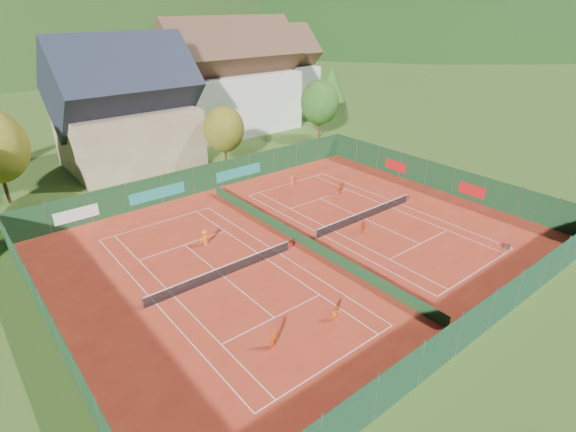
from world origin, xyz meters
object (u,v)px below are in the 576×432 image
Objects in this scene: chalet at (126,113)px; player_right_near at (363,227)px; player_left_mid at (336,314)px; hotel_block_b at (271,75)px; player_right_far_b at (339,187)px; player_left_far at (205,238)px; player_left_near at (273,338)px; player_right_far_a at (292,180)px; ball_hopper at (507,246)px; hotel_block_a at (230,84)px.

chalet reaches higher than player_right_near.
player_left_mid is (-2.06, -39.19, -6.03)m from chalet.
player_right_far_b is at bearing -117.20° from hotel_block_b.
chalet reaches higher than player_left_mid.
player_left_far is at bearing 87.72° from player_right_near.
player_right_far_a is (17.97, 19.97, -0.13)m from player_left_near.
player_right_far_b is (20.27, 14.69, 0.05)m from player_left_near.
hotel_block_b is 21.60× the size of ball_hopper.
ball_hopper is 0.53× the size of player_left_far.
player_left_near is (-6.78, -38.65, -5.89)m from chalet.
player_left_near is at bearing -99.95° from chalet.
ball_hopper is at bearing 62.18° from player_right_far_b.
hotel_block_a is at bearing 79.53° from player_left_mid.
player_right_near is (-24.48, -45.89, -5.99)m from hotel_block_b.
player_right_far_b is at bearing -4.34° from player_right_near.
hotel_block_a reaches higher than player_right_near.
hotel_block_a is 18.12× the size of player_left_mid.
player_left_far is (-36.65, -38.86, -5.87)m from hotel_block_b.
player_left_near is 26.86m from player_right_far_a.
chalet is 0.75× the size of hotel_block_a.
ball_hopper is 17.95m from player_right_far_b.
chalet reaches higher than player_right_far_a.
chalet is 35.85m from hotel_block_b.
player_left_mid is at bearing 152.33° from player_right_near.
player_left_near is at bearing 141.55° from player_right_near.
hotel_block_b is at bearing -145.61° from player_right_far_a.
hotel_block_b is at bearing -151.16° from player_right_far_b.
player_left_near is 1.17× the size of player_right_near.
hotel_block_b is 39.75m from player_right_far_a.
hotel_block_a reaches higher than player_right_far_b.
player_left_far is 14.06m from player_right_near.
player_right_far_a is at bearing 16.32° from player_right_near.
player_left_mid is (4.72, -0.54, -0.14)m from player_left_near.
hotel_block_a reaches higher than ball_hopper.
player_right_near is at bearing 137.37° from player_left_far.
chalet is at bearing 58.91° from player_left_near.
hotel_block_a is 13.84× the size of player_right_far_b.
hotel_block_a reaches higher than player_left_mid.
player_right_near is 0.81× the size of player_right_far_b.
player_right_near reaches higher than player_left_mid.
ball_hopper is 0.67× the size of player_left_mid.
player_left_mid is at bearing 10.44° from player_right_far_b.
player_left_mid is (-21.06, -45.19, -6.79)m from hotel_block_a.
hotel_block_a is 31.17m from player_right_far_b.
player_right_far_a is at bearing 100.35° from ball_hopper.
ball_hopper is at bearing -107.49° from hotel_block_b.
chalet is 12.87× the size of player_right_near.
player_left_near is at bearing -120.00° from hotel_block_a.
hotel_block_b reaches higher than player_right_far_b.
player_right_far_a is (13.25, 20.51, 0.01)m from player_left_mid.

